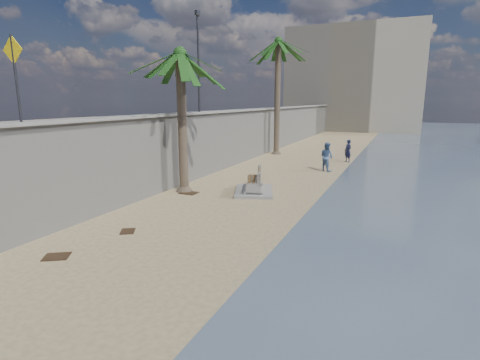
% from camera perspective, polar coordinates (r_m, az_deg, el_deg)
% --- Properties ---
extents(ground_plane, '(140.00, 140.00, 0.00)m').
position_cam_1_polar(ground_plane, '(8.97, -15.98, -16.56)').
color(ground_plane, tan).
extents(seawall, '(0.45, 70.00, 3.50)m').
position_cam_1_polar(seawall, '(28.07, 1.94, 7.01)').
color(seawall, gray).
rests_on(seawall, ground_plane).
extents(wall_cap, '(0.80, 70.00, 0.12)m').
position_cam_1_polar(wall_cap, '(27.97, 1.97, 10.68)').
color(wall_cap, gray).
rests_on(wall_cap, seawall).
extents(end_building, '(18.00, 12.00, 14.00)m').
position_cam_1_polar(end_building, '(58.46, 17.23, 14.27)').
color(end_building, '#B7AA93').
rests_on(end_building, ground_plane).
extents(bench_far, '(2.46, 2.92, 1.04)m').
position_cam_1_polar(bench_far, '(17.39, 2.13, -0.46)').
color(bench_far, gray).
rests_on(bench_far, ground_plane).
extents(palm_mid, '(5.00, 5.00, 7.14)m').
position_cam_1_polar(palm_mid, '(17.53, -9.12, 18.26)').
color(palm_mid, brown).
rests_on(palm_mid, ground_plane).
extents(palm_back, '(5.00, 5.00, 9.51)m').
position_cam_1_polar(palm_back, '(30.21, 5.89, 20.07)').
color(palm_back, brown).
rests_on(palm_back, ground_plane).
extents(pedestrian_sign, '(0.78, 0.07, 2.40)m').
position_cam_1_polar(pedestrian_sign, '(12.67, -31.11, 14.60)').
color(pedestrian_sign, '#2D2D33').
rests_on(pedestrian_sign, wall_cap).
extents(streetlight, '(0.28, 0.28, 5.12)m').
position_cam_1_polar(streetlight, '(20.84, -6.38, 18.67)').
color(streetlight, '#2D2D33').
rests_on(streetlight, wall_cap).
extents(person_a, '(0.78, 0.73, 1.78)m').
position_cam_1_polar(person_a, '(27.05, 16.15, 4.52)').
color(person_a, '#141839').
rests_on(person_a, ground_plane).
extents(person_b, '(1.18, 1.11, 1.94)m').
position_cam_1_polar(person_b, '(23.21, 13.06, 3.69)').
color(person_b, '#486594').
rests_on(person_b, ground_plane).
extents(debris_b, '(0.84, 0.80, 0.03)m').
position_cam_1_polar(debris_b, '(11.65, -26.16, -10.43)').
color(debris_b, '#382616').
rests_on(debris_b, ground_plane).
extents(debris_c, '(0.79, 0.63, 0.03)m').
position_cam_1_polar(debris_c, '(17.51, -7.82, -1.96)').
color(debris_c, '#382616').
rests_on(debris_c, ground_plane).
extents(debris_d, '(0.67, 0.70, 0.03)m').
position_cam_1_polar(debris_d, '(12.92, -16.74, -7.48)').
color(debris_d, '#382616').
rests_on(debris_d, ground_plane).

